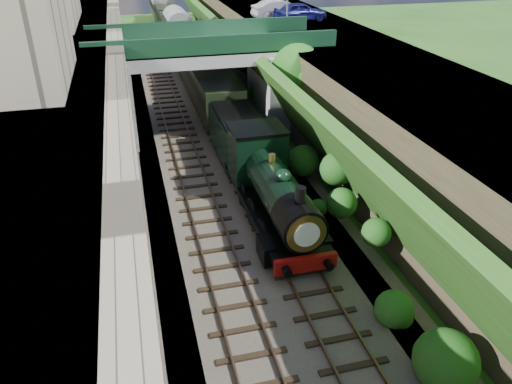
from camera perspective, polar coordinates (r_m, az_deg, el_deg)
The scene contains 17 objects.
trackbed at distance 33.15m, azimuth -4.74°, elevation 4.72°, with size 10.00×90.00×0.20m, color #473F38.
retaining_wall at distance 31.57m, azimuth -14.98°, elevation 9.24°, with size 1.00×90.00×7.00m, color #756B56.
street_plateau_left at distance 31.82m, azimuth -21.31°, elevation 8.41°, with size 6.00×90.00×7.00m, color #262628.
street_plateau_right at distance 34.83m, azimuth 10.89°, elevation 10.79°, with size 8.00×90.00×6.25m, color #262628.
embankment_slope at distance 30.62m, azimuth 5.36°, elevation 7.85°, with size 4.70×90.00×6.36m.
track_left at distance 32.85m, azimuth -8.19°, elevation 4.57°, with size 2.50×90.00×0.20m.
track_right at distance 33.29m, azimuth -2.71°, elevation 5.17°, with size 2.50×90.00×0.20m.
road_bridge at distance 35.73m, azimuth -4.65°, elevation 13.23°, with size 16.00×6.40×7.25m.
building_near at distance 24.80m, azimuth -25.86°, elevation 15.65°, with size 4.00×8.00×4.00m, color gray.
tree at distance 33.96m, azimuth 4.77°, elevation 13.43°, with size 3.60×3.80×6.60m.
car_blue at distance 43.64m, azimuth 5.10°, elevation 19.86°, with size 1.76×4.37×1.49m, color #11134E.
car_silver at distance 44.60m, azimuth 2.77°, elevation 20.15°, with size 1.64×4.71×1.55m, color #A2A2A6.
locomotive at distance 24.31m, azimuth 1.89°, elevation 0.31°, with size 3.10×10.22×3.83m.
tender at distance 30.90m, azimuth -1.95°, elevation 6.06°, with size 2.70×6.00×3.05m.
coach_front at distance 42.52m, azimuth -5.83°, elevation 12.79°, with size 2.90×18.00×3.70m.
coach_middle at distance 60.71m, azimuth -8.87°, elevation 17.26°, with size 2.90×18.00×3.70m.
coach_rear at distance 79.18m, azimuth -10.56°, elevation 19.65°, with size 2.90×18.00×3.70m.
Camera 1 is at (-4.97, -10.01, 13.27)m, focal length 35.00 mm.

